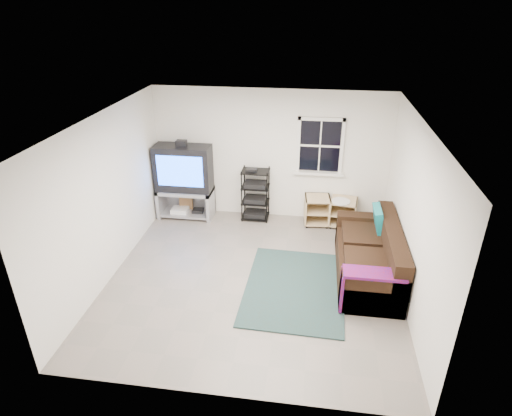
% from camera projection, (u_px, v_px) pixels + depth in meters
% --- Properties ---
extents(room, '(4.60, 4.62, 4.60)m').
position_uv_depth(room, '(320.00, 150.00, 8.17)').
color(room, slate).
rests_on(room, ground).
extents(tv_unit, '(1.11, 0.55, 1.63)m').
position_uv_depth(tv_unit, '(184.00, 176.00, 8.53)').
color(tv_unit, '#9E9FA6').
rests_on(tv_unit, ground).
extents(av_rack, '(0.54, 0.39, 1.08)m').
position_uv_depth(av_rack, '(255.00, 197.00, 8.61)').
color(av_rack, black).
rests_on(av_rack, ground).
extents(side_table_left, '(0.52, 0.52, 0.57)m').
position_uv_depth(side_table_left, '(317.00, 209.00, 8.52)').
color(side_table_left, '#D3BA82').
rests_on(side_table_left, ground).
extents(side_table_right, '(0.57, 0.57, 0.58)m').
position_uv_depth(side_table_right, '(343.00, 210.00, 8.43)').
color(side_table_right, '#D3BA82').
rests_on(side_table_right, ground).
extents(sofa, '(0.94, 2.11, 0.96)m').
position_uv_depth(sofa, '(370.00, 258.00, 6.87)').
color(sofa, black).
rests_on(sofa, ground).
extents(shag_rug, '(1.58, 2.13, 0.02)m').
position_uv_depth(shag_rug, '(295.00, 287.00, 6.71)').
color(shag_rug, black).
rests_on(shag_rug, ground).
extents(paper_bag, '(0.30, 0.23, 0.39)m').
position_uv_depth(paper_bag, '(186.00, 204.00, 8.99)').
color(paper_bag, olive).
rests_on(paper_bag, ground).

